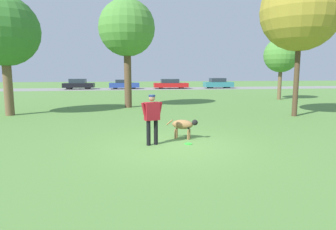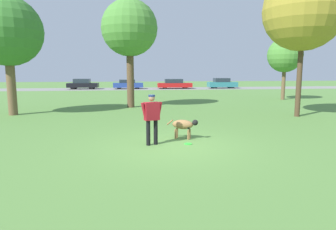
{
  "view_description": "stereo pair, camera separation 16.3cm",
  "coord_description": "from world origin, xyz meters",
  "px_view_note": "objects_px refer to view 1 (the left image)",
  "views": [
    {
      "loc": [
        -1.45,
        -9.08,
        2.33
      ],
      "look_at": [
        -0.02,
        0.6,
        0.9
      ],
      "focal_mm": 32.0,
      "sensor_mm": 36.0,
      "label": 1
    },
    {
      "loc": [
        -1.29,
        -9.1,
        2.33
      ],
      "look_at": [
        -0.02,
        0.6,
        0.9
      ],
      "focal_mm": 32.0,
      "sensor_mm": 36.0,
      "label": 2
    }
  ],
  "objects_px": {
    "parked_car_black": "(79,84)",
    "parked_car_red": "(170,84)",
    "tree_near_left": "(4,32)",
    "tree_far_right": "(281,55)",
    "tree_mid_center": "(127,29)",
    "tree_near_right": "(301,11)",
    "dog": "(184,125)",
    "person": "(152,115)",
    "frisbee": "(188,144)",
    "parked_car_blue": "(124,84)",
    "parked_car_teal": "(218,83)"
  },
  "relations": [
    {
      "from": "person",
      "to": "tree_mid_center",
      "type": "xyz_separation_m",
      "value": [
        -0.59,
        10.26,
        4.03
      ]
    },
    {
      "from": "tree_far_right",
      "to": "tree_near_right",
      "type": "relative_size",
      "value": 0.69
    },
    {
      "from": "tree_near_right",
      "to": "dog",
      "type": "bearing_deg",
      "value": -147.22
    },
    {
      "from": "parked_car_black",
      "to": "parked_car_teal",
      "type": "height_order",
      "value": "parked_car_teal"
    },
    {
      "from": "person",
      "to": "parked_car_blue",
      "type": "distance_m",
      "value": 30.91
    },
    {
      "from": "tree_near_right",
      "to": "parked_car_blue",
      "type": "xyz_separation_m",
      "value": [
        -8.81,
        25.79,
        -4.69
      ]
    },
    {
      "from": "person",
      "to": "frisbee",
      "type": "relative_size",
      "value": 6.4
    },
    {
      "from": "parked_car_black",
      "to": "parked_car_red",
      "type": "distance_m",
      "value": 12.11
    },
    {
      "from": "parked_car_red",
      "to": "tree_near_left",
      "type": "bearing_deg",
      "value": -115.87
    },
    {
      "from": "tree_mid_center",
      "to": "tree_near_left",
      "type": "xyz_separation_m",
      "value": [
        -6.31,
        -2.69,
        -0.63
      ]
    },
    {
      "from": "tree_near_left",
      "to": "tree_near_right",
      "type": "distance_m",
      "value": 15.11
    },
    {
      "from": "person",
      "to": "tree_near_left",
      "type": "height_order",
      "value": "tree_near_left"
    },
    {
      "from": "tree_far_right",
      "to": "parked_car_blue",
      "type": "bearing_deg",
      "value": 127.16
    },
    {
      "from": "tree_near_left",
      "to": "dog",
      "type": "bearing_deg",
      "value": -40.32
    },
    {
      "from": "person",
      "to": "tree_mid_center",
      "type": "height_order",
      "value": "tree_mid_center"
    },
    {
      "from": "parked_car_black",
      "to": "parked_car_teal",
      "type": "xyz_separation_m",
      "value": [
        18.8,
        -0.37,
        0.01
      ]
    },
    {
      "from": "tree_mid_center",
      "to": "frisbee",
      "type": "bearing_deg",
      "value": -80.35
    },
    {
      "from": "tree_near_right",
      "to": "parked_car_blue",
      "type": "relative_size",
      "value": 1.85
    },
    {
      "from": "dog",
      "to": "tree_far_right",
      "type": "distance_m",
      "value": 17.41
    },
    {
      "from": "tree_mid_center",
      "to": "tree_near_right",
      "type": "distance_m",
      "value": 10.0
    },
    {
      "from": "person",
      "to": "parked_car_blue",
      "type": "xyz_separation_m",
      "value": [
        -0.83,
        30.9,
        -0.34
      ]
    },
    {
      "from": "frisbee",
      "to": "tree_far_right",
      "type": "bearing_deg",
      "value": 52.5
    },
    {
      "from": "frisbee",
      "to": "tree_mid_center",
      "type": "bearing_deg",
      "value": 99.65
    },
    {
      "from": "tree_mid_center",
      "to": "parked_car_teal",
      "type": "distance_m",
      "value": 24.57
    },
    {
      "from": "tree_near_left",
      "to": "tree_far_right",
      "type": "bearing_deg",
      "value": 18.85
    },
    {
      "from": "tree_near_left",
      "to": "frisbee",
      "type": "bearing_deg",
      "value": -43.42
    },
    {
      "from": "parked_car_red",
      "to": "frisbee",
      "type": "bearing_deg",
      "value": -95.75
    },
    {
      "from": "parked_car_black",
      "to": "parked_car_teal",
      "type": "distance_m",
      "value": 18.8
    },
    {
      "from": "parked_car_black",
      "to": "tree_near_left",
      "type": "bearing_deg",
      "value": -88.56
    },
    {
      "from": "dog",
      "to": "tree_far_right",
      "type": "relative_size",
      "value": 0.21
    },
    {
      "from": "tree_mid_center",
      "to": "tree_near_right",
      "type": "height_order",
      "value": "tree_near_right"
    },
    {
      "from": "tree_mid_center",
      "to": "tree_near_left",
      "type": "bearing_deg",
      "value": -156.95
    },
    {
      "from": "tree_near_left",
      "to": "parked_car_red",
      "type": "xyz_separation_m",
      "value": [
        12.3,
        23.19,
        -3.72
      ]
    },
    {
      "from": "person",
      "to": "frisbee",
      "type": "distance_m",
      "value": 1.5
    },
    {
      "from": "tree_mid_center",
      "to": "parked_car_black",
      "type": "bearing_deg",
      "value": 106.25
    },
    {
      "from": "parked_car_red",
      "to": "parked_car_teal",
      "type": "distance_m",
      "value": 6.7
    },
    {
      "from": "tree_far_right",
      "to": "tree_near_right",
      "type": "height_order",
      "value": "tree_near_right"
    },
    {
      "from": "tree_far_right",
      "to": "frisbee",
      "type": "bearing_deg",
      "value": -127.5
    },
    {
      "from": "tree_far_right",
      "to": "parked_car_red",
      "type": "bearing_deg",
      "value": 111.39
    },
    {
      "from": "tree_far_right",
      "to": "parked_car_red",
      "type": "xyz_separation_m",
      "value": [
        -6.56,
        16.75,
        -2.99
      ]
    },
    {
      "from": "frisbee",
      "to": "parked_car_red",
      "type": "xyz_separation_m",
      "value": [
        4.24,
        30.83,
        0.62
      ]
    },
    {
      "from": "dog",
      "to": "parked_car_black",
      "type": "distance_m",
      "value": 31.5
    },
    {
      "from": "dog",
      "to": "tree_mid_center",
      "type": "height_order",
      "value": "tree_mid_center"
    },
    {
      "from": "parked_car_teal",
      "to": "frisbee",
      "type": "bearing_deg",
      "value": -107.94
    },
    {
      "from": "tree_near_right",
      "to": "person",
      "type": "bearing_deg",
      "value": -147.35
    },
    {
      "from": "tree_near_right",
      "to": "parked_car_black",
      "type": "relative_size",
      "value": 1.84
    },
    {
      "from": "parked_car_teal",
      "to": "dog",
      "type": "bearing_deg",
      "value": -108.4
    },
    {
      "from": "tree_far_right",
      "to": "parked_car_blue",
      "type": "height_order",
      "value": "tree_far_right"
    },
    {
      "from": "parked_car_blue",
      "to": "parked_car_teal",
      "type": "height_order",
      "value": "parked_car_teal"
    },
    {
      "from": "dog",
      "to": "parked_car_red",
      "type": "relative_size",
      "value": 0.23
    }
  ]
}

